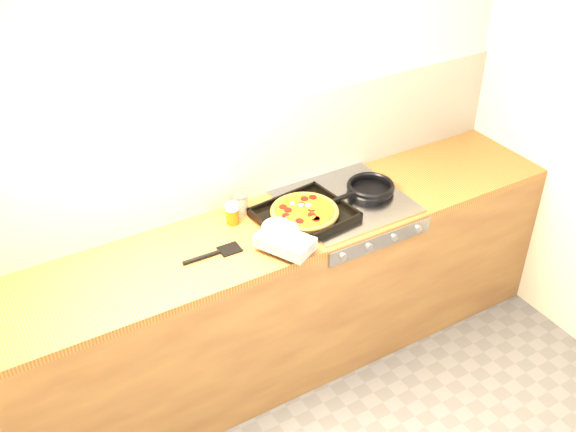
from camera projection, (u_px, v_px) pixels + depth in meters
room_shell at (239, 158)px, 3.31m from camera, size 3.20×3.20×3.20m
counter_run at (270, 299)px, 3.50m from camera, size 3.20×0.62×0.90m
stovetop at (345, 202)px, 3.43m from camera, size 0.60×0.56×0.02m
pizza_on_tray at (298, 220)px, 3.23m from camera, size 0.58×0.54×0.07m
frying_pan at (370, 188)px, 3.48m from camera, size 0.42×0.27×0.04m
tomato_can at (241, 204)px, 3.33m from camera, size 0.07×0.07×0.10m
juice_glass at (232, 214)px, 3.25m from camera, size 0.07×0.07×0.11m
wooden_spoon at (290, 201)px, 3.43m from camera, size 0.29×0.13×0.02m
black_spatula at (213, 254)px, 3.06m from camera, size 0.28×0.09×0.02m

